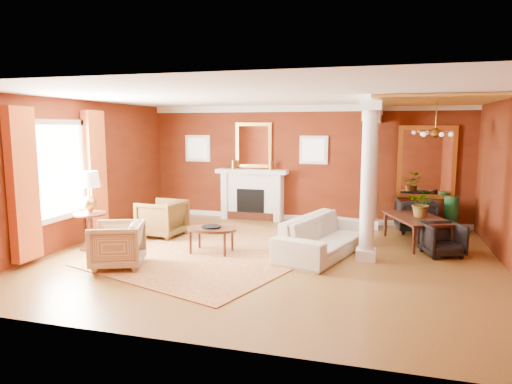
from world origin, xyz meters
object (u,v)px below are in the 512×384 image
(sofa, at_px, (325,229))
(dining_table, at_px, (418,223))
(side_table, at_px, (89,197))
(coffee_table, at_px, (211,230))
(armchair_stripe, at_px, (117,243))
(armchair_leopard, at_px, (162,216))

(sofa, height_order, dining_table, sofa)
(dining_table, bearing_deg, side_table, 87.86)
(sofa, xyz_separation_m, coffee_table, (-2.05, -0.51, -0.03))
(armchair_stripe, height_order, dining_table, dining_table)
(armchair_stripe, bearing_deg, side_table, -148.59)
(side_table, distance_m, dining_table, 6.54)
(coffee_table, bearing_deg, armchair_stripe, -134.16)
(armchair_stripe, bearing_deg, sofa, 97.55)
(armchair_leopard, bearing_deg, side_table, -26.67)
(sofa, relative_size, armchair_leopard, 2.73)
(sofa, bearing_deg, armchair_leopard, 100.07)
(sofa, distance_m, armchair_stripe, 3.71)
(armchair_stripe, xyz_separation_m, side_table, (-1.16, 0.90, 0.60))
(sofa, relative_size, armchair_stripe, 2.85)
(armchair_stripe, relative_size, dining_table, 0.53)
(armchair_stripe, bearing_deg, coffee_table, 115.03)
(armchair_leopard, height_order, dining_table, dining_table)
(side_table, bearing_deg, coffee_table, 8.36)
(armchair_leopard, relative_size, side_table, 0.58)
(side_table, bearing_deg, dining_table, 18.92)
(armchair_leopard, bearing_deg, armchair_stripe, 14.74)
(coffee_table, bearing_deg, armchair_leopard, 147.96)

